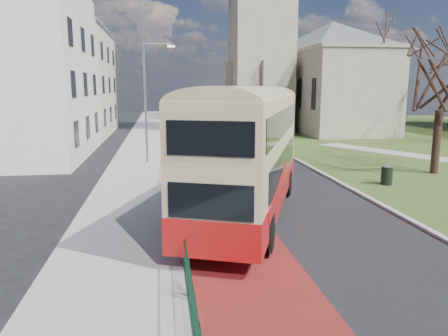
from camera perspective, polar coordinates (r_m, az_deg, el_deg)
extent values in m
plane|color=black|center=(13.67, 7.50, -12.10)|extent=(160.00, 160.00, 0.00)
cube|color=black|center=(32.93, 0.61, 1.44)|extent=(9.00, 120.00, 0.01)
cube|color=#591414|center=(32.62, -4.08, 1.33)|extent=(3.40, 120.00, 0.01)
cube|color=gray|center=(32.57, -10.77, 1.25)|extent=(4.00, 120.00, 0.12)
cube|color=#999993|center=(32.54, -7.25, 1.35)|extent=(0.25, 120.00, 0.13)
cube|color=#999993|center=(35.83, 7.41, 2.20)|extent=(0.25, 80.00, 0.13)
cylinder|color=#0D3C25|center=(16.65, -6.04, -3.90)|extent=(0.04, 24.00, 0.04)
cylinder|color=#0D3C25|center=(16.92, -5.98, -7.02)|extent=(0.04, 24.00, 0.04)
cube|color=gray|center=(51.86, 4.88, 18.06)|extent=(6.50, 6.50, 24.00)
cube|color=gray|center=(53.97, 13.69, 9.52)|extent=(9.00, 18.00, 9.00)
pyramid|color=#565960|center=(54.46, 14.09, 18.07)|extent=(9.00, 18.00, 3.60)
cube|color=silver|center=(35.70, -25.86, 11.18)|extent=(10.00, 14.00, 12.50)
cube|color=beige|center=(51.20, -20.42, 10.24)|extent=(10.00, 16.00, 11.00)
cube|color=#565960|center=(51.55, -20.85, 16.63)|extent=(10.30, 16.30, 0.50)
cylinder|color=gray|center=(30.15, -10.23, 8.29)|extent=(0.16, 0.16, 8.00)
cylinder|color=gray|center=(30.24, -8.71, 15.75)|extent=(1.80, 0.10, 0.10)
cube|color=silver|center=(30.24, -6.93, 15.50)|extent=(0.50, 0.18, 0.12)
cube|color=#AA100F|center=(17.69, 3.15, -2.92)|extent=(6.96, 12.28, 1.10)
cube|color=#C9B889|center=(17.31, 3.22, 3.98)|extent=(6.91, 12.21, 3.18)
cube|color=black|center=(18.05, -0.96, 1.10)|extent=(3.62, 9.26, 1.04)
cube|color=black|center=(17.61, 7.80, 0.76)|extent=(3.62, 9.26, 1.04)
cube|color=black|center=(17.53, -1.23, 6.24)|extent=(3.97, 10.16, 0.99)
cube|color=black|center=(17.07, 7.84, 6.03)|extent=(3.97, 10.16, 0.99)
cube|color=black|center=(23.34, 5.67, 3.22)|extent=(2.33, 0.96, 1.15)
cube|color=black|center=(23.18, 5.75, 7.26)|extent=(2.33, 0.96, 0.99)
cube|color=orange|center=(23.16, 5.78, 8.81)|extent=(1.86, 0.80, 0.33)
cylinder|color=black|center=(21.97, 1.65, -1.70)|extent=(0.72, 1.18, 1.14)
cylinder|color=black|center=(21.64, 8.32, -2.00)|extent=(0.72, 1.18, 1.14)
cylinder|color=black|center=(14.73, -4.25, -7.97)|extent=(0.72, 1.18, 1.14)
cylinder|color=black|center=(14.22, 5.78, -8.68)|extent=(0.72, 1.18, 1.14)
cylinder|color=black|center=(29.29, 26.01, 3.07)|extent=(0.58, 0.58, 3.83)
cylinder|color=black|center=(25.03, 20.49, -0.95)|extent=(0.80, 0.80, 0.98)
cylinder|color=gray|center=(24.93, 20.57, 0.23)|extent=(0.86, 0.86, 0.07)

